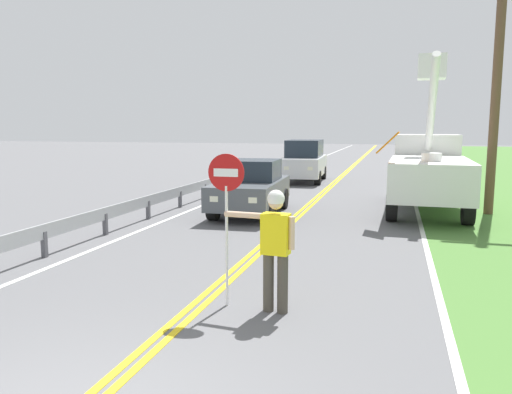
{
  "coord_description": "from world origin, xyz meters",
  "views": [
    {
      "loc": [
        2.83,
        -3.34,
        2.71
      ],
      "look_at": [
        -0.08,
        7.02,
        1.2
      ],
      "focal_mm": 34.74,
      "sensor_mm": 36.0,
      "label": 1
    }
  ],
  "objects_px": {
    "oncoming_suv_second": "(305,161)",
    "stop_sign_paddle": "(226,195)",
    "oncoming_sedan_nearest": "(251,188)",
    "flagger_worker": "(275,243)",
    "utility_pole_near": "(498,69)",
    "utility_bucket_truck": "(428,167)"
  },
  "relations": [
    {
      "from": "utility_bucket_truck",
      "to": "oncoming_suv_second",
      "type": "height_order",
      "value": "utility_bucket_truck"
    },
    {
      "from": "utility_pole_near",
      "to": "oncoming_suv_second",
      "type": "bearing_deg",
      "value": 132.91
    },
    {
      "from": "utility_bucket_truck",
      "to": "oncoming_suv_second",
      "type": "relative_size",
      "value": 1.47
    },
    {
      "from": "oncoming_suv_second",
      "to": "oncoming_sedan_nearest",
      "type": "bearing_deg",
      "value": -89.76
    },
    {
      "from": "oncoming_sedan_nearest",
      "to": "oncoming_suv_second",
      "type": "bearing_deg",
      "value": 90.24
    },
    {
      "from": "flagger_worker",
      "to": "oncoming_sedan_nearest",
      "type": "distance_m",
      "value": 8.46
    },
    {
      "from": "flagger_worker",
      "to": "utility_bucket_truck",
      "type": "distance_m",
      "value": 10.83
    },
    {
      "from": "oncoming_suv_second",
      "to": "stop_sign_paddle",
      "type": "bearing_deg",
      "value": -83.67
    },
    {
      "from": "stop_sign_paddle",
      "to": "oncoming_sedan_nearest",
      "type": "height_order",
      "value": "stop_sign_paddle"
    },
    {
      "from": "utility_bucket_truck",
      "to": "flagger_worker",
      "type": "bearing_deg",
      "value": -104.49
    },
    {
      "from": "flagger_worker",
      "to": "utility_bucket_truck",
      "type": "height_order",
      "value": "utility_bucket_truck"
    },
    {
      "from": "stop_sign_paddle",
      "to": "utility_bucket_truck",
      "type": "height_order",
      "value": "utility_bucket_truck"
    },
    {
      "from": "flagger_worker",
      "to": "oncoming_sedan_nearest",
      "type": "bearing_deg",
      "value": 108.64
    },
    {
      "from": "flagger_worker",
      "to": "utility_pole_near",
      "type": "relative_size",
      "value": 0.21
    },
    {
      "from": "flagger_worker",
      "to": "utility_bucket_truck",
      "type": "relative_size",
      "value": 0.27
    },
    {
      "from": "utility_bucket_truck",
      "to": "oncoming_suv_second",
      "type": "xyz_separation_m",
      "value": [
        -5.45,
        7.39,
        -0.34
      ]
    },
    {
      "from": "oncoming_sedan_nearest",
      "to": "utility_pole_near",
      "type": "distance_m",
      "value": 8.36
    },
    {
      "from": "stop_sign_paddle",
      "to": "utility_pole_near",
      "type": "height_order",
      "value": "utility_pole_near"
    },
    {
      "from": "flagger_worker",
      "to": "oncoming_suv_second",
      "type": "relative_size",
      "value": 0.39
    },
    {
      "from": "flagger_worker",
      "to": "utility_bucket_truck",
      "type": "xyz_separation_m",
      "value": [
        2.71,
        10.48,
        0.36
      ]
    },
    {
      "from": "utility_bucket_truck",
      "to": "oncoming_suv_second",
      "type": "bearing_deg",
      "value": 126.43
    },
    {
      "from": "utility_bucket_truck",
      "to": "oncoming_suv_second",
      "type": "distance_m",
      "value": 9.19
    }
  ]
}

